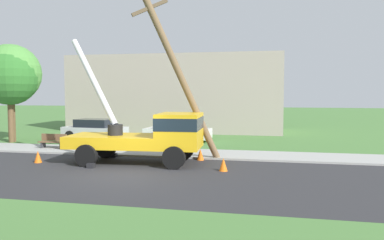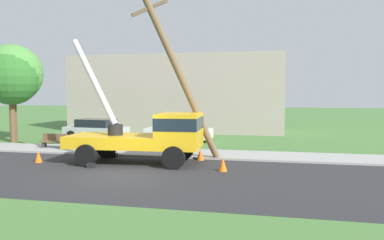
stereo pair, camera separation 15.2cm
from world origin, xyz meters
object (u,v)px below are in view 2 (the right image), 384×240
Objects in this scene: parked_sedan_silver at (96,129)px; leaning_utility_pole at (179,73)px; traffic_cone_behind at (38,157)px; utility_truck at (152,133)px; parked_sedan_white at (179,131)px; traffic_cone_ahead at (223,165)px; roadside_tree_far at (13,74)px; roadside_tree_near at (11,77)px; traffic_cone_curbside at (200,155)px; park_bench at (54,141)px.

leaning_utility_pole is at bearing -42.76° from parked_sedan_silver.
traffic_cone_behind is 0.12× the size of parked_sedan_silver.
utility_truck reaches higher than parked_sedan_white.
traffic_cone_ahead is 8.81m from traffic_cone_behind.
parked_sedan_white is at bearing 63.88° from traffic_cone_behind.
traffic_cone_ahead is 17.04m from roadside_tree_far.
parked_sedan_silver is 0.74× the size of roadside_tree_near.
leaning_utility_pole reaches higher than parked_sedan_white.
roadside_tree_far reaches higher than traffic_cone_ahead.
traffic_cone_behind is at bearing -163.09° from traffic_cone_curbside.
traffic_cone_curbside is at bearing -37.62° from parked_sedan_silver.
traffic_cone_ahead is at bearing -0.98° from traffic_cone_behind.
roadside_tree_near is at bearing -149.01° from parked_sedan_silver.
roadside_tree_near is 0.95× the size of roadside_tree_far.
traffic_cone_curbside is at bearing -67.42° from parked_sedan_white.
roadside_tree_far is at bearing 153.79° from utility_truck.
roadside_tree_far is at bearing 133.27° from traffic_cone_behind.
roadside_tree_near is at bearing 134.18° from traffic_cone_behind.
traffic_cone_behind is at bearing -164.84° from leaning_utility_pole.
leaning_utility_pole is (1.08, 0.81, 2.81)m from utility_truck.
traffic_cone_curbside is 7.50m from parked_sedan_white.
traffic_cone_curbside is (0.94, 0.50, -3.94)m from leaning_utility_pole.
park_bench is 6.35m from roadside_tree_near.
utility_truck is 1.53× the size of parked_sedan_white.
leaning_utility_pole is 9.16m from park_bench.
traffic_cone_behind is 0.35× the size of park_bench.
roadside_tree_near reaches higher than traffic_cone_behind.
traffic_cone_ahead is 2.79m from traffic_cone_curbside.
roadside_tree_far is (-0.11, 0.33, 0.23)m from roadside_tree_near.
parked_sedan_white is 0.73× the size of roadside_tree_near.
roadside_tree_near reaches higher than parked_sedan_white.
traffic_cone_ahead is (2.38, -1.89, -3.94)m from leaning_utility_pole.
parked_sedan_silver is at bearing 30.99° from roadside_tree_near.
leaning_utility_pole reaches higher than roadside_tree_far.
traffic_cone_curbside is 0.12× the size of parked_sedan_silver.
utility_truck is at bearing -25.11° from roadside_tree_near.
leaning_utility_pole is at bearing -152.07° from traffic_cone_curbside.
parked_sedan_white is (-1.94, 7.41, -3.51)m from leaning_utility_pole.
parked_sedan_white is 0.69× the size of roadside_tree_far.
park_bench is (-1.63, 3.94, 0.18)m from traffic_cone_behind.
parked_sedan_silver is 2.84× the size of park_bench.
roadside_tree_near is (-14.93, 6.45, 4.00)m from traffic_cone_ahead.
parked_sedan_white reaches higher than traffic_cone_behind.
roadside_tree_far reaches higher than parked_sedan_silver.
leaning_utility_pole is 1.84× the size of parked_sedan_white.
traffic_cone_curbside is at bearing -16.77° from roadside_tree_near.
parked_sedan_silver and parked_sedan_white have the same top height.
traffic_cone_behind is 1.00× the size of traffic_cone_curbside.
traffic_cone_curbside is at bearing 32.98° from utility_truck.
traffic_cone_ahead is at bearing -65.11° from parked_sedan_white.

